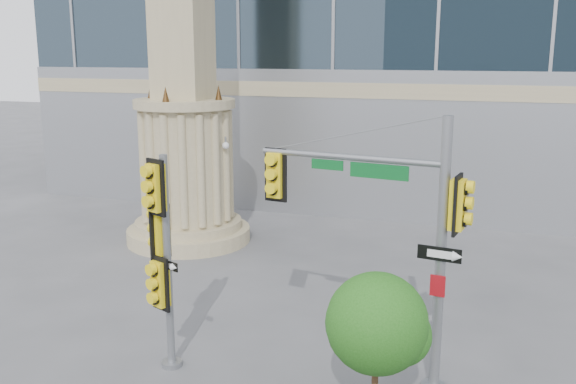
% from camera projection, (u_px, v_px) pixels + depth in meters
% --- Properties ---
extents(monument, '(4.40, 4.40, 16.60)m').
position_uv_depth(monument, '(184.00, 87.00, 22.03)').
color(monument, tan).
rests_on(monument, ground).
extents(main_signal_pole, '(4.29, 1.02, 5.57)m').
position_uv_depth(main_signal_pole, '(392.00, 220.00, 12.75)').
color(main_signal_pole, slate).
rests_on(main_signal_pole, ground).
extents(secondary_signal_pole, '(0.80, 0.78, 4.68)m').
position_uv_depth(secondary_signal_pole, '(161.00, 246.00, 13.38)').
color(secondary_signal_pole, slate).
rests_on(secondary_signal_pole, ground).
extents(street_tree, '(1.88, 1.84, 2.93)m').
position_uv_depth(street_tree, '(379.00, 327.00, 11.40)').
color(street_tree, tan).
rests_on(street_tree, ground).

